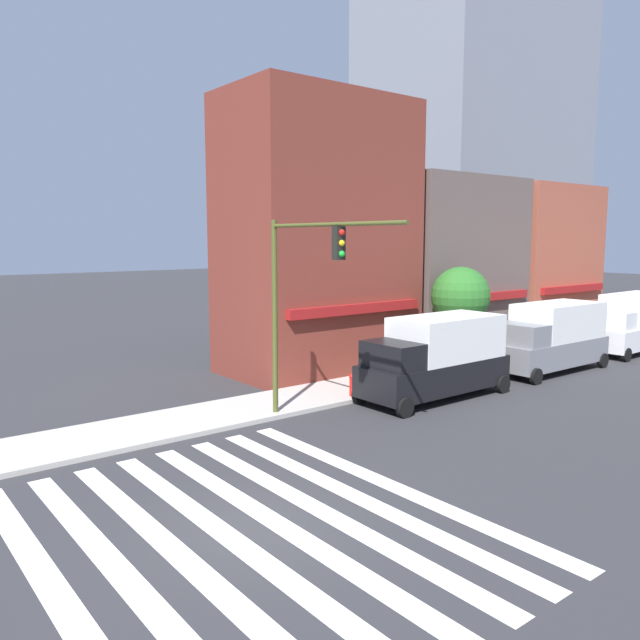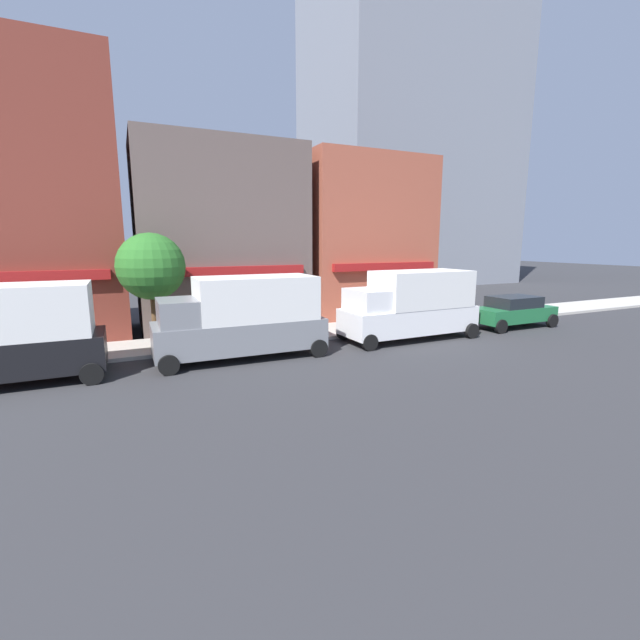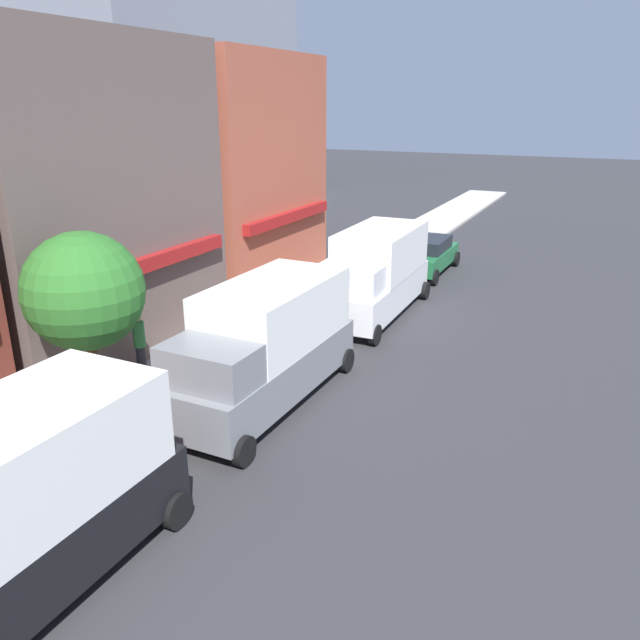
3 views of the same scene
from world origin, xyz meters
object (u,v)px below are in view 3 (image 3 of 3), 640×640
object	(u,v)px
box_truck_white	(375,272)
pedestrian_green_top	(140,344)
box_truck_grey	(264,343)
street_tree	(84,292)
sedan_green	(427,254)

from	to	relation	value
box_truck_white	pedestrian_green_top	world-z (taller)	box_truck_white
box_truck_grey	street_tree	distance (m)	4.38
sedan_green	pedestrian_green_top	xyz separation A→B (m)	(-14.42, 3.70, 0.23)
sedan_green	pedestrian_green_top	world-z (taller)	pedestrian_green_top
box_truck_grey	sedan_green	size ratio (longest dim) A/B	1.41
box_truck_white	pedestrian_green_top	distance (m)	8.84
sedan_green	pedestrian_green_top	distance (m)	14.88
box_truck_grey	street_tree	world-z (taller)	street_tree
box_truck_white	street_tree	size ratio (longest dim) A/B	1.38
box_truck_grey	sedan_green	bearing A→B (deg)	0.63
box_truck_white	pedestrian_green_top	xyz separation A→B (m)	(-8.01, 3.70, -0.51)
sedan_green	street_tree	bearing A→B (deg)	170.20
pedestrian_green_top	street_tree	xyz separation A→B (m)	(-2.50, -0.90, 2.26)
sedan_green	pedestrian_green_top	size ratio (longest dim) A/B	2.49
box_truck_grey	box_truck_white	size ratio (longest dim) A/B	1.00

